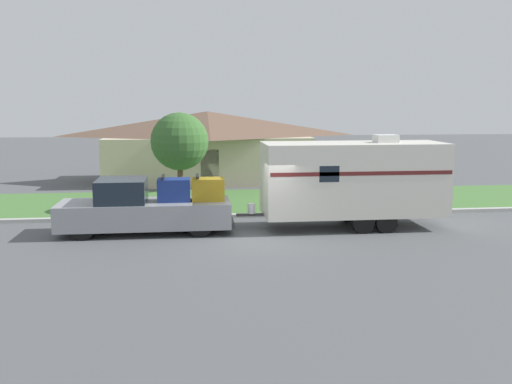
# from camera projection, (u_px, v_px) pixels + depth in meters

# --- Properties ---
(ground_plane) EXTENTS (120.00, 120.00, 0.00)m
(ground_plane) POSITION_uv_depth(u_px,v_px,m) (260.00, 239.00, 19.53)
(ground_plane) COLOR #515456
(curb_strip) EXTENTS (80.00, 0.30, 0.14)m
(curb_strip) POSITION_uv_depth(u_px,v_px,m) (248.00, 215.00, 23.19)
(curb_strip) COLOR #ADADA8
(curb_strip) RESTS_ON ground_plane
(lawn_strip) EXTENTS (80.00, 7.00, 0.03)m
(lawn_strip) POSITION_uv_depth(u_px,v_px,m) (240.00, 201.00, 26.78)
(lawn_strip) COLOR #477538
(lawn_strip) RESTS_ON ground_plane
(house_across_street) EXTENTS (12.57, 6.64, 4.10)m
(house_across_street) POSITION_uv_depth(u_px,v_px,m) (208.00, 145.00, 33.71)
(house_across_street) COLOR beige
(house_across_street) RESTS_ON ground_plane
(pickup_truck) EXTENTS (6.15, 2.09, 2.05)m
(pickup_truck) POSITION_uv_depth(u_px,v_px,m) (146.00, 208.00, 20.30)
(pickup_truck) COLOR black
(pickup_truck) RESTS_ON ground_plane
(travel_trailer) EXTENTS (7.67, 2.38, 3.44)m
(travel_trailer) POSITION_uv_depth(u_px,v_px,m) (353.00, 179.00, 21.04)
(travel_trailer) COLOR black
(travel_trailer) RESTS_ON ground_plane
(mailbox) EXTENTS (0.48, 0.20, 1.24)m
(mailbox) POSITION_uv_depth(u_px,v_px,m) (389.00, 188.00, 24.56)
(mailbox) COLOR brown
(mailbox) RESTS_ON ground_plane
(tree_in_yard) EXTENTS (2.47, 2.47, 4.20)m
(tree_in_yard) POSITION_uv_depth(u_px,v_px,m) (180.00, 142.00, 24.32)
(tree_in_yard) COLOR brown
(tree_in_yard) RESTS_ON ground_plane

